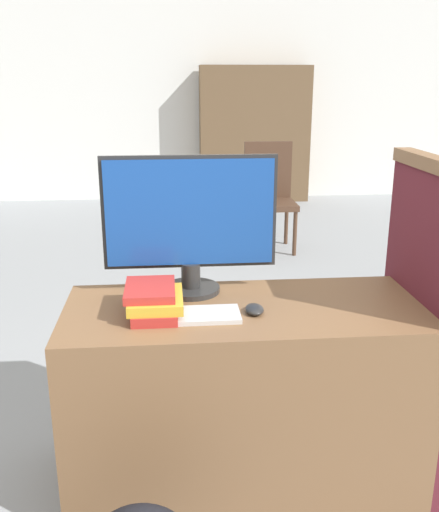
{
  "coord_description": "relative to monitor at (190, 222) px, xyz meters",
  "views": [
    {
      "loc": [
        -0.26,
        -1.63,
        1.52
      ],
      "look_at": [
        -0.09,
        0.26,
        0.93
      ],
      "focal_mm": 40.0,
      "sensor_mm": 36.0,
      "label": 1
    }
  ],
  "objects": [
    {
      "name": "wall_back",
      "position": [
        0.19,
        5.45,
        0.39
      ],
      "size": [
        12.0,
        0.06,
        2.8
      ],
      "color": "white",
      "rests_on": "ground_plane"
    },
    {
      "name": "keyboard",
      "position": [
        0.01,
        -0.26,
        -0.27
      ],
      "size": [
        0.31,
        0.15,
        0.02
      ],
      "color": "silver",
      "rests_on": "desk"
    },
    {
      "name": "desk",
      "position": [
        0.19,
        -0.18,
        -0.64
      ],
      "size": [
        1.31,
        0.57,
        0.73
      ],
      "color": "brown",
      "rests_on": "ground_plane"
    },
    {
      "name": "mouse",
      "position": [
        0.22,
        -0.24,
        -0.26
      ],
      "size": [
        0.06,
        0.1,
        0.03
      ],
      "color": "#262626",
      "rests_on": "desk"
    },
    {
      "name": "far_chair",
      "position": [
        0.84,
        3.02,
        -0.47
      ],
      "size": [
        0.44,
        0.44,
        0.97
      ],
      "rotation": [
        0.0,
        0.0,
        0.2
      ],
      "color": "#4C3323",
      "rests_on": "ground_plane"
    },
    {
      "name": "monitor",
      "position": [
        0.0,
        0.0,
        0.0
      ],
      "size": [
        0.66,
        0.22,
        0.53
      ],
      "color": "#282828",
      "rests_on": "desk"
    },
    {
      "name": "book_stack",
      "position": [
        -0.14,
        -0.21,
        -0.23
      ],
      "size": [
        0.2,
        0.27,
        0.1
      ],
      "color": "#B72D28",
      "rests_on": "desk"
    },
    {
      "name": "bookshelf_far",
      "position": [
        1.03,
        5.21,
        -0.16
      ],
      "size": [
        1.39,
        0.32,
        1.68
      ],
      "color": "brown",
      "rests_on": "ground_plane"
    },
    {
      "name": "carrel_divider",
      "position": [
        0.87,
        -0.15,
        -0.37
      ],
      "size": [
        0.07,
        0.62,
        1.26
      ],
      "color": "#5B1E28",
      "rests_on": "ground_plane"
    }
  ]
}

